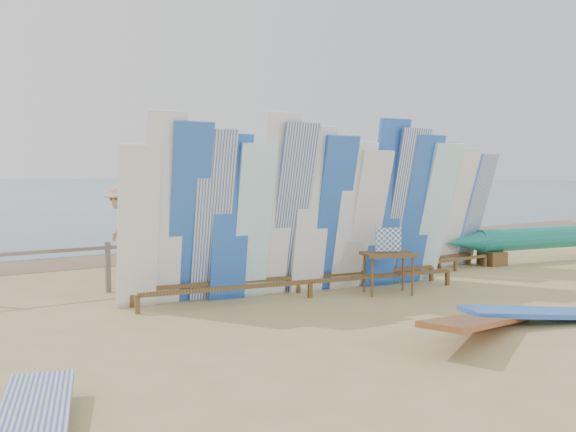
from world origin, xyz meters
TOP-DOWN VIEW (x-y plane):
  - ground at (0.00, 0.00)m, footprint 160.00×160.00m
  - wet_sand_strip at (0.00, 7.20)m, footprint 40.00×2.60m
  - fence at (0.00, 3.00)m, footprint 12.08×0.08m
  - main_surfboard_rack at (0.74, 0.86)m, footprint 6.24×1.81m
  - side_surfboard_rack at (4.98, 1.40)m, footprint 2.47×0.82m
  - outrigger_canoe at (7.92, 1.02)m, footprint 5.88×1.50m
  - vendor_table at (2.04, 0.14)m, footprint 1.05×0.92m
  - flat_board_c at (1.06, -2.60)m, footprint 2.71×1.44m
  - flat_board_d at (2.56, -2.67)m, footprint 2.73×1.42m
  - beach_chair_left at (-0.78, 4.22)m, footprint 0.67×0.69m
  - beach_chair_right at (1.63, 4.33)m, footprint 0.83×0.83m
  - stroller at (1.74, 4.17)m, footprint 0.63×0.89m
  - beachgoer_5 at (0.97, 7.26)m, footprint 0.64×1.59m
  - beachgoer_8 at (4.19, 3.60)m, footprint 0.40×0.78m
  - beachgoer_7 at (2.93, 6.16)m, footprint 0.65×0.50m
  - beachgoer_10 at (8.15, 4.13)m, footprint 0.94×1.05m
  - beachgoer_4 at (0.74, 5.51)m, footprint 1.00×0.76m
  - beachgoer_9 at (6.92, 5.40)m, footprint 1.07×1.19m
  - beachgoer_6 at (2.31, 4.89)m, footprint 0.61×0.93m
  - beachgoer_3 at (-1.03, 5.19)m, footprint 0.64×1.25m
  - beachgoer_extra_0 at (9.15, 4.22)m, footprint 1.19×0.89m

SIDE VIEW (x-z plane):
  - ground at x=0.00m, z-range 0.00..0.00m
  - wet_sand_strip at x=0.00m, z-range -0.01..0.01m
  - flat_board_c at x=1.06m, z-range -0.22..0.22m
  - flat_board_d at x=2.56m, z-range -0.14..0.14m
  - beach_chair_left at x=-0.78m, z-range -0.19..0.71m
  - beach_chair_right at x=1.63m, z-range -0.19..0.74m
  - vendor_table at x=2.04m, z-range -0.19..0.97m
  - stroller at x=1.74m, z-range -0.12..1.07m
  - outrigger_canoe at x=7.92m, z-range 0.12..0.95m
  - fence at x=0.00m, z-range 0.18..1.08m
  - beachgoer_7 at x=2.93m, z-range 0.00..1.57m
  - beachgoer_4 at x=0.74m, z-range 0.00..1.57m
  - beachgoer_8 at x=4.19m, z-range 0.00..1.59m
  - beachgoer_5 at x=0.97m, z-range 0.00..1.68m
  - beachgoer_10 at x=8.15m, z-range 0.00..1.69m
  - beachgoer_extra_0 at x=9.15m, z-range 0.00..1.71m
  - beachgoer_6 at x=2.31m, z-range 0.00..1.74m
  - beachgoer_9 at x=6.92m, z-range 0.00..1.77m
  - beachgoer_3 at x=-1.03m, z-range 0.00..1.86m
  - side_surfboard_rack at x=4.98m, z-range -0.13..2.64m
  - main_surfboard_rack at x=0.74m, z-range -0.17..2.94m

